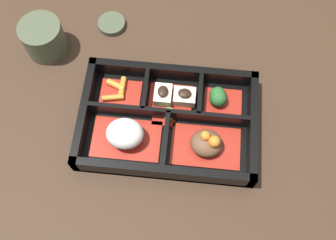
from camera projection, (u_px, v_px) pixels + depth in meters
The scene contains 11 objects.
ground_plane at pixel (168, 125), 0.75m from camera, with size 3.00×3.00×0.00m, color #382619.
bento_base at pixel (168, 124), 0.75m from camera, with size 0.33×0.21×0.01m.
bento_rim at pixel (168, 119), 0.73m from camera, with size 0.33×0.21×0.05m.
bowl_stew at pixel (207, 144), 0.71m from camera, with size 0.13×0.08×0.05m.
bowl_rice at pixel (125, 135), 0.71m from camera, with size 0.13×0.08×0.06m.
bowl_greens at pixel (219, 98), 0.74m from camera, with size 0.07×0.06×0.04m.
bowl_tofu at pixel (174, 96), 0.75m from camera, with size 0.08×0.06×0.03m.
bowl_carrots at pixel (119, 92), 0.76m from camera, with size 0.08×0.06×0.02m.
bowl_pickles at pixel (165, 116), 0.74m from camera, with size 0.04×0.04×0.01m.
tea_cup at pixel (43, 38), 0.78m from camera, with size 0.08×0.08×0.07m.
sauce_dish at pixel (112, 24), 0.83m from camera, with size 0.06×0.06×0.01m.
Camera 1 is at (-0.03, 0.28, 0.69)m, focal length 42.00 mm.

